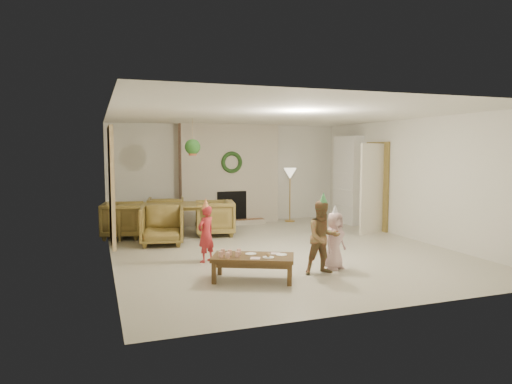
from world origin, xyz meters
name	(u,v)px	position (x,y,z in m)	size (l,w,h in m)	color
floor	(278,249)	(0.00, 0.00, 0.00)	(7.00, 7.00, 0.00)	#B7B29E
ceiling	(279,115)	(0.00, 0.00, 2.50)	(7.00, 7.00, 0.00)	white
wall_back	(227,174)	(0.00, 3.50, 1.25)	(7.00, 7.00, 0.00)	silver
wall_front	(393,203)	(0.00, -3.50, 1.25)	(7.00, 7.00, 0.00)	silver
wall_left	(109,187)	(-3.00, 0.00, 1.25)	(7.00, 7.00, 0.00)	silver
wall_right	(412,179)	(3.00, 0.00, 1.25)	(7.00, 7.00, 0.00)	silver
fireplace_mass	(229,174)	(0.00, 3.30, 1.25)	(2.50, 0.40, 2.50)	#5D2118
fireplace_hearth	(233,222)	(0.00, 2.95, 0.06)	(1.60, 0.30, 0.12)	brown
fireplace_firebox	(231,206)	(0.00, 3.12, 0.45)	(0.75, 0.12, 0.75)	black
fireplace_wreath	(232,162)	(0.00, 3.07, 1.55)	(0.54, 0.54, 0.10)	#183815
floor_lamp_base	(290,221)	(1.54, 3.00, 0.01)	(0.26, 0.26, 0.03)	gold
floor_lamp_post	(290,197)	(1.54, 3.00, 0.65)	(0.03, 0.03, 1.25)	gold
floor_lamp_shade	(290,173)	(1.54, 3.00, 1.25)	(0.33, 0.33, 0.28)	beige
bookshelf_carcass	(348,180)	(2.84, 2.30, 1.10)	(0.30, 1.00, 2.20)	white
bookshelf_shelf_a	(347,205)	(2.82, 2.30, 0.45)	(0.30, 0.92, 0.03)	white
bookshelf_shelf_b	(347,190)	(2.82, 2.30, 0.85)	(0.30, 0.92, 0.03)	white
bookshelf_shelf_c	(347,174)	(2.82, 2.30, 1.25)	(0.30, 0.92, 0.03)	white
bookshelf_shelf_d	(348,158)	(2.82, 2.30, 1.65)	(0.30, 0.92, 0.03)	white
books_row_lower	(349,201)	(2.80, 2.15, 0.59)	(0.20, 0.40, 0.24)	#9B301C
books_row_mid	(345,184)	(2.80, 2.35, 0.99)	(0.20, 0.44, 0.24)	#296099
books_row_upper	(349,169)	(2.80, 2.20, 1.38)	(0.20, 0.36, 0.22)	#9E9A22
door_frame	(377,186)	(2.96, 1.20, 1.02)	(0.05, 0.86, 2.04)	olive
door_leaf	(372,189)	(2.58, 0.82, 1.00)	(0.05, 0.80, 2.00)	beige
curtain_panel	(111,186)	(-2.96, 0.20, 1.25)	(0.06, 1.20, 2.00)	beige
dining_table	(164,221)	(-1.84, 1.95, 0.34)	(1.96, 1.09, 0.69)	olive
dining_chair_near	(162,225)	(-2.00, 1.10, 0.38)	(0.81, 0.84, 0.76)	olive
dining_chair_far	(166,214)	(-1.68, 2.80, 0.38)	(0.81, 0.84, 0.76)	olive
dining_chair_left	(123,220)	(-2.69, 2.11, 0.38)	(0.81, 0.84, 0.76)	olive
dining_chair_right	(215,218)	(-0.78, 1.75, 0.38)	(0.81, 0.84, 0.76)	olive
hanging_plant_cord	(192,136)	(-1.30, 1.50, 2.15)	(0.01, 0.01, 0.70)	tan
hanging_plant_pot	(193,153)	(-1.30, 1.50, 1.80)	(0.16, 0.16, 0.12)	#A55335
hanging_plant_foliage	(193,147)	(-1.30, 1.50, 1.92)	(0.32, 0.32, 0.32)	#20541C
coffee_table_top	(253,258)	(-1.12, -1.82, 0.33)	(1.15, 0.58, 0.05)	#51381B
coffee_table_apron	(253,262)	(-1.12, -1.82, 0.27)	(1.06, 0.49, 0.07)	#51381B
coffee_leg_fl	(214,273)	(-1.70, -1.82, 0.15)	(0.06, 0.06, 0.30)	#51381B
coffee_leg_fr	(289,275)	(-0.74, -2.26, 0.15)	(0.06, 0.06, 0.30)	#51381B
coffee_leg_bl	(220,265)	(-1.50, -1.39, 0.15)	(0.06, 0.06, 0.30)	#51381B
coffee_leg_br	(290,266)	(-0.55, -1.83, 0.15)	(0.06, 0.06, 0.30)	#51381B
cup_a	(221,254)	(-1.58, -1.76, 0.39)	(0.06, 0.06, 0.08)	white
cup_b	(223,252)	(-1.51, -1.60, 0.39)	(0.06, 0.06, 0.08)	white
cup_c	(228,255)	(-1.50, -1.85, 0.39)	(0.06, 0.06, 0.08)	white
cup_d	(230,252)	(-1.43, -1.69, 0.39)	(0.06, 0.06, 0.08)	white
cup_e	(237,254)	(-1.36, -1.83, 0.39)	(0.06, 0.06, 0.08)	white
cup_f	(239,252)	(-1.29, -1.67, 0.39)	(0.06, 0.06, 0.08)	white
plate_a	(251,254)	(-1.12, -1.71, 0.36)	(0.16, 0.16, 0.01)	white
plate_b	(268,257)	(-0.96, -2.00, 0.36)	(0.16, 0.16, 0.01)	white
plate_c	(281,255)	(-0.72, -1.91, 0.36)	(0.16, 0.16, 0.01)	white
food_scoop	(268,255)	(-0.96, -2.00, 0.39)	(0.06, 0.06, 0.06)	tan
napkin_left	(255,258)	(-1.15, -1.99, 0.36)	(0.13, 0.13, 0.01)	#DFA4AD
napkin_right	(275,253)	(-0.77, -1.81, 0.36)	(0.13, 0.13, 0.01)	#DFA4AD
child_red	(206,234)	(-1.51, -0.56, 0.47)	(0.34, 0.23, 0.94)	#A62327
party_hat_red	(206,203)	(-1.51, -0.56, 0.98)	(0.13, 0.13, 0.18)	gold
child_plaid	(323,237)	(-0.02, -1.84, 0.55)	(0.54, 0.42, 1.10)	#9C3C2A
party_hat_plaid	(323,198)	(-0.02, -1.84, 1.14)	(0.13, 0.13, 0.18)	#4BB05E
child_pink	(335,241)	(0.28, -1.66, 0.45)	(0.44, 0.29, 0.90)	beige
party_hat_pink	(335,210)	(0.28, -1.66, 0.93)	(0.12, 0.12, 0.16)	silver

